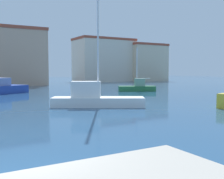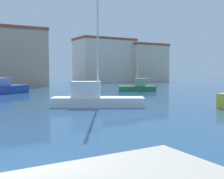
% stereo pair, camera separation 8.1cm
% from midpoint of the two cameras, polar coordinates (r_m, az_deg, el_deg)
% --- Properties ---
extents(water, '(160.00, 160.00, 0.00)m').
position_cam_midpoint_polar(water, '(30.03, 2.01, -0.75)').
color(water, navy).
rests_on(water, ground).
extents(sailboat_white_inner_mooring, '(6.23, 4.43, 10.54)m').
position_cam_midpoint_polar(sailboat_white_inner_mooring, '(18.71, -3.41, -1.69)').
color(sailboat_white_inner_mooring, white).
rests_on(sailboat_white_inner_mooring, water).
extents(sailboat_green_behind_lamppost, '(4.51, 3.02, 5.18)m').
position_cam_midpoint_polar(sailboat_green_behind_lamppost, '(33.02, 5.43, 0.56)').
color(sailboat_green_behind_lamppost, '#28703D').
rests_on(sailboat_green_behind_lamppost, water).
extents(yacht_club, '(9.34, 9.51, 9.46)m').
position_cam_midpoint_polar(yacht_club, '(49.90, -19.51, 6.33)').
color(yacht_club, tan).
rests_on(yacht_club, ground).
extents(warehouse_block, '(13.16, 7.58, 9.71)m').
position_cam_midpoint_polar(warehouse_block, '(63.15, -1.51, 6.12)').
color(warehouse_block, beige).
rests_on(warehouse_block, ground).
extents(harbor_office, '(9.20, 9.56, 8.78)m').
position_cam_midpoint_polar(harbor_office, '(67.67, 6.33, 5.55)').
color(harbor_office, beige).
rests_on(harbor_office, ground).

